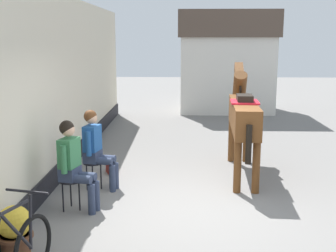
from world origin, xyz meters
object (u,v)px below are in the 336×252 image
at_px(seated_visitor_near, 73,161).
at_px(saddled_horse_center, 243,115).
at_px(satchel_bag, 111,168).
at_px(flower_planter_near, 15,230).
at_px(seated_visitor_far, 96,145).

distance_m(seated_visitor_near, saddled_horse_center, 3.42).
bearing_deg(saddled_horse_center, seated_visitor_near, -144.99).
bearing_deg(satchel_bag, saddled_horse_center, -111.83).
bearing_deg(flower_planter_near, saddled_horse_center, 47.24).
xyz_separation_m(seated_visitor_near, flower_planter_near, (-0.37, -1.46, -0.44)).
relative_size(flower_planter_near, satchel_bag, 2.29).
relative_size(seated_visitor_near, saddled_horse_center, 0.46).
distance_m(seated_visitor_far, satchel_bag, 1.11).
height_order(seated_visitor_far, satchel_bag, seated_visitor_far).
height_order(saddled_horse_center, flower_planter_near, saddled_horse_center).
bearing_deg(seated_visitor_far, flower_planter_near, -101.96).
height_order(flower_planter_near, satchel_bag, flower_planter_near).
relative_size(seated_visitor_far, saddled_horse_center, 0.46).
bearing_deg(satchel_bag, flower_planter_near, 145.53).
relative_size(seated_visitor_far, satchel_bag, 4.96).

